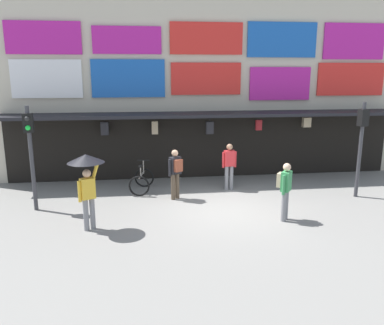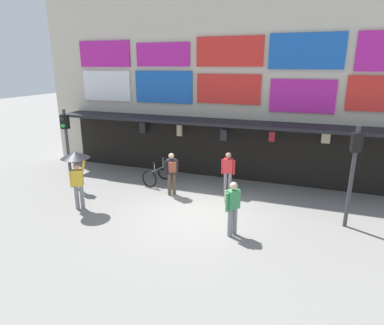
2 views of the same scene
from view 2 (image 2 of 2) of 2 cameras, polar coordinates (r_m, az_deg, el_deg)
name	(u,v)px [view 2 (image 2 of 2)]	position (r m, az deg, el deg)	size (l,w,h in m)	color
ground_plane	(196,214)	(11.38, 0.72, -8.83)	(80.00, 80.00, 0.00)	gray
shopfront	(232,87)	(14.69, 6.86, 12.89)	(18.00, 2.60, 8.00)	beige
traffic_light_near	(66,136)	(14.19, -20.91, 4.35)	(0.31, 0.34, 3.20)	#38383D
traffic_light_far	(354,161)	(10.90, 26.18, 0.27)	(0.32, 0.35, 3.20)	#38383D
bicycle_parked	(157,174)	(14.10, -6.05, -2.06)	(0.90, 1.26, 1.05)	black
pedestrian_in_yellow	(232,204)	(9.72, 7.01, -7.22)	(0.47, 0.48, 1.68)	gray
pedestrian_with_umbrella	(76,164)	(11.83, -19.41, -0.29)	(0.96, 0.96, 2.08)	gray
pedestrian_in_purple	(228,170)	(12.77, 6.26, -1.29)	(0.53, 0.38, 1.68)	gray
pedestrian_in_red	(172,171)	(12.60, -3.53, -1.47)	(0.48, 0.47, 1.68)	brown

